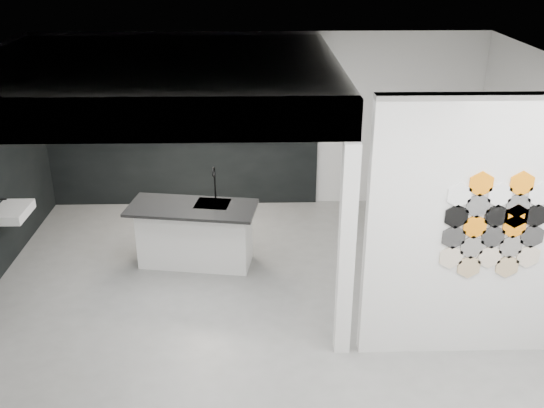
{
  "coord_description": "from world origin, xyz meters",
  "views": [
    {
      "loc": [
        -0.06,
        -6.36,
        4.1
      ],
      "look_at": [
        0.1,
        0.3,
        1.15
      ],
      "focal_mm": 40.0,
      "sensor_mm": 36.0,
      "label": 1
    }
  ],
  "objects_px": {
    "stockpot": "(118,124)",
    "utensil_cup": "(154,126)",
    "glass_bowl": "(271,125)",
    "partition_panel": "(487,232)",
    "kitchen_island": "(195,233)",
    "kettle": "(259,124)",
    "glass_vase": "(271,124)",
    "wall_basin": "(12,212)",
    "bottle_dark": "(179,125)"
  },
  "relations": [
    {
      "from": "kitchen_island",
      "to": "bottle_dark",
      "type": "xyz_separation_m",
      "value": [
        -0.38,
        1.94,
        0.94
      ]
    },
    {
      "from": "glass_bowl",
      "to": "partition_panel",
      "type": "bearing_deg",
      "value": -61.77
    },
    {
      "from": "partition_panel",
      "to": "stockpot",
      "type": "relative_size",
      "value": 12.21
    },
    {
      "from": "glass_bowl",
      "to": "utensil_cup",
      "type": "relative_size",
      "value": 1.52
    },
    {
      "from": "kitchen_island",
      "to": "kettle",
      "type": "xyz_separation_m",
      "value": [
        0.88,
        1.94,
        0.95
      ]
    },
    {
      "from": "wall_basin",
      "to": "kitchen_island",
      "type": "bearing_deg",
      "value": 3.04
    },
    {
      "from": "bottle_dark",
      "to": "kitchen_island",
      "type": "bearing_deg",
      "value": -79.01
    },
    {
      "from": "stockpot",
      "to": "glass_vase",
      "type": "relative_size",
      "value": 1.69
    },
    {
      "from": "partition_panel",
      "to": "kitchen_island",
      "type": "height_order",
      "value": "partition_panel"
    },
    {
      "from": "kettle",
      "to": "utensil_cup",
      "type": "xyz_separation_m",
      "value": [
        -1.66,
        0.0,
        -0.03
      ]
    },
    {
      "from": "wall_basin",
      "to": "bottle_dark",
      "type": "bearing_deg",
      "value": 46.74
    },
    {
      "from": "glass_vase",
      "to": "kettle",
      "type": "bearing_deg",
      "value": 180.0
    },
    {
      "from": "wall_basin",
      "to": "kettle",
      "type": "relative_size",
      "value": 3.21
    },
    {
      "from": "stockpot",
      "to": "glass_bowl",
      "type": "xyz_separation_m",
      "value": [
        2.41,
        0.0,
        -0.04
      ]
    },
    {
      "from": "kitchen_island",
      "to": "glass_vase",
      "type": "distance_m",
      "value": 2.41
    },
    {
      "from": "partition_panel",
      "to": "wall_basin",
      "type": "relative_size",
      "value": 4.67
    },
    {
      "from": "stockpot",
      "to": "glass_vase",
      "type": "bearing_deg",
      "value": 0.0
    },
    {
      "from": "wall_basin",
      "to": "utensil_cup",
      "type": "relative_size",
      "value": 6.17
    },
    {
      "from": "wall_basin",
      "to": "glass_vase",
      "type": "distance_m",
      "value": 4.01
    },
    {
      "from": "stockpot",
      "to": "glass_bowl",
      "type": "height_order",
      "value": "stockpot"
    },
    {
      "from": "utensil_cup",
      "to": "partition_panel",
      "type": "bearing_deg",
      "value": -44.54
    },
    {
      "from": "stockpot",
      "to": "utensil_cup",
      "type": "relative_size",
      "value": 2.36
    },
    {
      "from": "glass_bowl",
      "to": "kettle",
      "type": "bearing_deg",
      "value": 180.0
    },
    {
      "from": "partition_panel",
      "to": "stockpot",
      "type": "height_order",
      "value": "partition_panel"
    },
    {
      "from": "glass_vase",
      "to": "glass_bowl",
      "type": "bearing_deg",
      "value": 0.0
    },
    {
      "from": "wall_basin",
      "to": "glass_vase",
      "type": "relative_size",
      "value": 4.42
    },
    {
      "from": "utensil_cup",
      "to": "glass_vase",
      "type": "bearing_deg",
      "value": 0.0
    },
    {
      "from": "glass_bowl",
      "to": "glass_vase",
      "type": "relative_size",
      "value": 1.09
    },
    {
      "from": "wall_basin",
      "to": "bottle_dark",
      "type": "relative_size",
      "value": 3.9
    },
    {
      "from": "utensil_cup",
      "to": "glass_bowl",
      "type": "bearing_deg",
      "value": 0.0
    },
    {
      "from": "stockpot",
      "to": "utensil_cup",
      "type": "bearing_deg",
      "value": 0.0
    },
    {
      "from": "partition_panel",
      "to": "stockpot",
      "type": "distance_m",
      "value": 5.92
    },
    {
      "from": "partition_panel",
      "to": "utensil_cup",
      "type": "bearing_deg",
      "value": 135.46
    },
    {
      "from": "kitchen_island",
      "to": "utensil_cup",
      "type": "bearing_deg",
      "value": 120.78
    },
    {
      "from": "wall_basin",
      "to": "glass_vase",
      "type": "xyz_separation_m",
      "value": [
        3.39,
        2.07,
        0.54
      ]
    },
    {
      "from": "wall_basin",
      "to": "glass_bowl",
      "type": "distance_m",
      "value": 4.0
    },
    {
      "from": "glass_bowl",
      "to": "bottle_dark",
      "type": "xyz_separation_m",
      "value": [
        -1.45,
        0.0,
        0.02
      ]
    },
    {
      "from": "glass_bowl",
      "to": "bottle_dark",
      "type": "distance_m",
      "value": 1.45
    },
    {
      "from": "kitchen_island",
      "to": "kettle",
      "type": "distance_m",
      "value": 2.33
    },
    {
      "from": "glass_bowl",
      "to": "bottle_dark",
      "type": "bearing_deg",
      "value": 180.0
    },
    {
      "from": "wall_basin",
      "to": "bottle_dark",
      "type": "height_order",
      "value": "bottle_dark"
    },
    {
      "from": "wall_basin",
      "to": "kitchen_island",
      "type": "distance_m",
      "value": 2.36
    },
    {
      "from": "stockpot",
      "to": "utensil_cup",
      "type": "xyz_separation_m",
      "value": [
        0.56,
        0.0,
        -0.05
      ]
    },
    {
      "from": "glass_bowl",
      "to": "stockpot",
      "type": "bearing_deg",
      "value": 180.0
    },
    {
      "from": "glass_vase",
      "to": "bottle_dark",
      "type": "relative_size",
      "value": 0.88
    },
    {
      "from": "glass_bowl",
      "to": "bottle_dark",
      "type": "relative_size",
      "value": 0.96
    },
    {
      "from": "stockpot",
      "to": "glass_vase",
      "type": "distance_m",
      "value": 2.41
    },
    {
      "from": "kettle",
      "to": "utensil_cup",
      "type": "bearing_deg",
      "value": -160.52
    },
    {
      "from": "wall_basin",
      "to": "bottle_dark",
      "type": "xyz_separation_m",
      "value": [
        1.94,
        2.07,
        0.55
      ]
    },
    {
      "from": "bottle_dark",
      "to": "wall_basin",
      "type": "bearing_deg",
      "value": -133.26
    }
  ]
}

